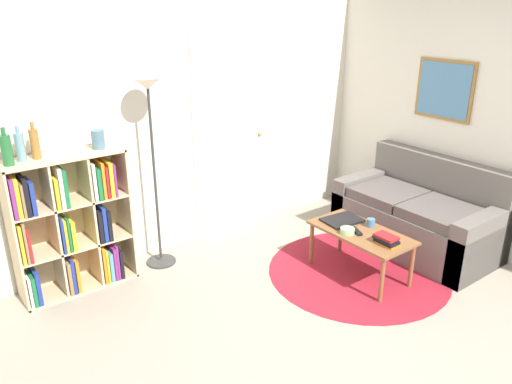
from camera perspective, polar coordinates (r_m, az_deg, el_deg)
The scene contains 17 objects.
ground_plane at distance 3.66m, azimuth 14.04°, elevation -18.49°, with size 14.00×14.00×0.00m, color gray.
wall_back at distance 4.82m, azimuth -7.28°, elevation 8.88°, with size 7.08×0.11×2.60m.
wall_right at distance 5.32m, azimuth 19.61°, elevation 9.18°, with size 0.08×5.40×2.60m.
rug at distance 4.65m, azimuth 11.57°, elevation -8.88°, with size 1.61×1.61×0.01m.
bookshelf at distance 4.36m, azimuth -20.49°, elevation -3.45°, with size 0.93×0.34×1.17m.
floor_lamp at distance 4.31m, azimuth -12.01°, elevation 8.25°, with size 0.27×0.27×1.71m.
couch at distance 5.17m, azimuth 18.23°, elevation -2.75°, with size 0.81×1.51×0.87m.
coffee_table at distance 4.44m, azimuth 11.89°, elevation -4.99°, with size 0.46×0.90×0.42m.
laptop at distance 4.58m, azimuth 9.82°, elevation -3.17°, with size 0.37×0.28×0.02m.
bowl at distance 4.35m, azimuth 10.40°, elevation -4.37°, with size 0.12×0.12×0.05m.
book_stack_on_table at distance 4.23m, azimuth 14.68°, elevation -5.31°, with size 0.13×0.20×0.07m.
cup at distance 4.51m, azimuth 12.98°, elevation -3.44°, with size 0.07×0.07×0.07m.
remote at distance 4.39m, azimuth 11.39°, elevation -4.39°, with size 0.10×0.17×0.02m.
bottle_left at distance 4.04m, azimuth -26.62°, elevation 4.34°, with size 0.08×0.08×0.28m.
bottle_middle at distance 4.10m, azimuth -25.36°, elevation 4.71°, with size 0.07×0.07×0.27m.
bottle_right at distance 4.12m, azimuth -23.95°, elevation 5.09°, with size 0.07×0.07×0.28m.
vase_on_shelf at distance 4.23m, azimuth -17.60°, elevation 5.74°, with size 0.10×0.10×0.15m.
Camera 1 is at (-2.31, -1.66, 2.30)m, focal length 35.00 mm.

